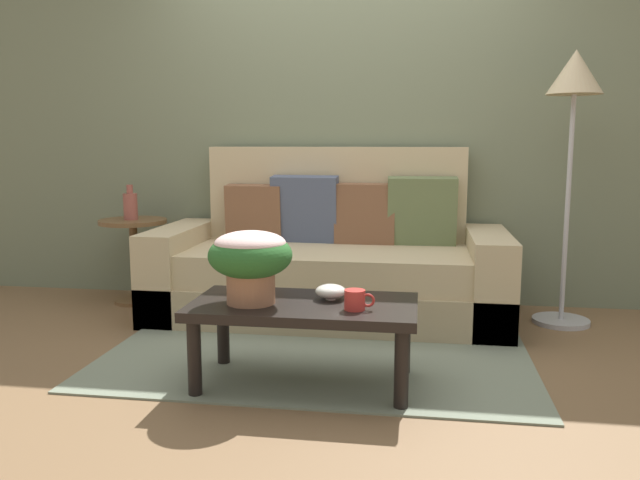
{
  "coord_description": "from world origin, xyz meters",
  "views": [
    {
      "loc": [
        0.53,
        -3.45,
        1.14
      ],
      "look_at": [
        -0.01,
        -0.01,
        0.6
      ],
      "focal_mm": 36.08,
      "sensor_mm": 36.0,
      "label": 1
    }
  ],
  "objects_px": {
    "coffee_table": "(304,314)",
    "coffee_mug": "(355,300)",
    "snack_bowl": "(331,291)",
    "couch": "(330,265)",
    "table_vase": "(130,205)",
    "floor_lamp": "(573,106)",
    "side_table": "(134,245)",
    "potted_plant": "(250,257)"
  },
  "relations": [
    {
      "from": "table_vase",
      "to": "couch",
      "type": "bearing_deg",
      "value": -3.88
    },
    {
      "from": "floor_lamp",
      "to": "potted_plant",
      "type": "height_order",
      "value": "floor_lamp"
    },
    {
      "from": "coffee_table",
      "to": "snack_bowl",
      "type": "height_order",
      "value": "snack_bowl"
    },
    {
      "from": "couch",
      "to": "coffee_mug",
      "type": "xyz_separation_m",
      "value": [
        0.3,
        -1.36,
        0.11
      ]
    },
    {
      "from": "side_table",
      "to": "coffee_mug",
      "type": "xyz_separation_m",
      "value": [
        1.72,
        -1.46,
        0.03
      ]
    },
    {
      "from": "coffee_table",
      "to": "coffee_mug",
      "type": "distance_m",
      "value": 0.29
    },
    {
      "from": "potted_plant",
      "to": "coffee_mug",
      "type": "distance_m",
      "value": 0.52
    },
    {
      "from": "side_table",
      "to": "snack_bowl",
      "type": "height_order",
      "value": "side_table"
    },
    {
      "from": "coffee_table",
      "to": "floor_lamp",
      "type": "distance_m",
      "value": 2.15
    },
    {
      "from": "floor_lamp",
      "to": "snack_bowl",
      "type": "bearing_deg",
      "value": -137.44
    },
    {
      "from": "couch",
      "to": "snack_bowl",
      "type": "bearing_deg",
      "value": -82.0
    },
    {
      "from": "coffee_mug",
      "to": "couch",
      "type": "bearing_deg",
      "value": 102.5
    },
    {
      "from": "couch",
      "to": "table_vase",
      "type": "xyz_separation_m",
      "value": [
        -1.42,
        0.1,
        0.36
      ]
    },
    {
      "from": "snack_bowl",
      "to": "couch",
      "type": "bearing_deg",
      "value": 98.0
    },
    {
      "from": "coffee_mug",
      "to": "table_vase",
      "type": "bearing_deg",
      "value": 139.89
    },
    {
      "from": "couch",
      "to": "coffee_table",
      "type": "bearing_deg",
      "value": -87.67
    },
    {
      "from": "side_table",
      "to": "coffee_mug",
      "type": "bearing_deg",
      "value": -40.43
    },
    {
      "from": "couch",
      "to": "floor_lamp",
      "type": "relative_size",
      "value": 1.35
    },
    {
      "from": "side_table",
      "to": "potted_plant",
      "type": "distance_m",
      "value": 1.89
    },
    {
      "from": "table_vase",
      "to": "side_table",
      "type": "bearing_deg",
      "value": 55.27
    },
    {
      "from": "potted_plant",
      "to": "coffee_mug",
      "type": "bearing_deg",
      "value": -5.28
    },
    {
      "from": "floor_lamp",
      "to": "couch",
      "type": "bearing_deg",
      "value": -179.71
    },
    {
      "from": "couch",
      "to": "coffee_table",
      "type": "xyz_separation_m",
      "value": [
        0.05,
        -1.26,
        0.01
      ]
    },
    {
      "from": "couch",
      "to": "table_vase",
      "type": "bearing_deg",
      "value": 176.12
    },
    {
      "from": "coffee_table",
      "to": "couch",
      "type": "bearing_deg",
      "value": 92.33
    },
    {
      "from": "couch",
      "to": "table_vase",
      "type": "relative_size",
      "value": 9.28
    },
    {
      "from": "potted_plant",
      "to": "snack_bowl",
      "type": "distance_m",
      "value": 0.41
    },
    {
      "from": "side_table",
      "to": "potted_plant",
      "type": "xyz_separation_m",
      "value": [
        1.23,
        -1.42,
        0.2
      ]
    },
    {
      "from": "couch",
      "to": "coffee_table",
      "type": "height_order",
      "value": "couch"
    },
    {
      "from": "snack_bowl",
      "to": "coffee_table",
      "type": "bearing_deg",
      "value": -149.03
    },
    {
      "from": "couch",
      "to": "snack_bowl",
      "type": "height_order",
      "value": "couch"
    },
    {
      "from": "couch",
      "to": "coffee_mug",
      "type": "height_order",
      "value": "couch"
    },
    {
      "from": "side_table",
      "to": "potted_plant",
      "type": "relative_size",
      "value": 1.54
    },
    {
      "from": "coffee_table",
      "to": "table_vase",
      "type": "height_order",
      "value": "table_vase"
    },
    {
      "from": "floor_lamp",
      "to": "table_vase",
      "type": "height_order",
      "value": "floor_lamp"
    },
    {
      "from": "table_vase",
      "to": "snack_bowl",
      "type": "bearing_deg",
      "value": -38.93
    },
    {
      "from": "coffee_mug",
      "to": "snack_bowl",
      "type": "distance_m",
      "value": 0.21
    },
    {
      "from": "coffee_table",
      "to": "snack_bowl",
      "type": "relative_size",
      "value": 7.17
    },
    {
      "from": "floor_lamp",
      "to": "side_table",
      "type": "bearing_deg",
      "value": 178.03
    },
    {
      "from": "side_table",
      "to": "coffee_mug",
      "type": "relative_size",
      "value": 4.37
    },
    {
      "from": "snack_bowl",
      "to": "table_vase",
      "type": "distance_m",
      "value": 2.06
    },
    {
      "from": "couch",
      "to": "table_vase",
      "type": "height_order",
      "value": "couch"
    }
  ]
}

